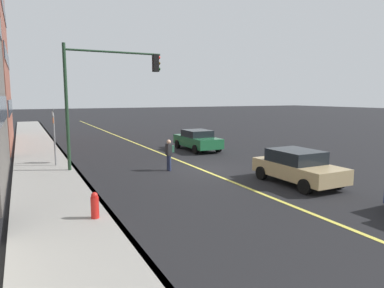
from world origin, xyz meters
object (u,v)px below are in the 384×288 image
(car_tan, at_px, (297,166))
(fire_hydrant, at_px, (95,208))
(pedestrian_with_backpack, at_px, (169,153))
(street_sign_post, at_px, (54,134))
(car_green, at_px, (197,140))
(traffic_light_mast, at_px, (104,85))

(car_tan, bearing_deg, fire_hydrant, 95.73)
(pedestrian_with_backpack, height_order, street_sign_post, street_sign_post)
(fire_hydrant, bearing_deg, street_sign_post, 1.94)
(car_green, height_order, traffic_light_mast, traffic_light_mast)
(pedestrian_with_backpack, bearing_deg, traffic_light_mast, 59.61)
(traffic_light_mast, xyz_separation_m, street_sign_post, (1.55, 2.31, -2.50))
(street_sign_post, bearing_deg, traffic_light_mast, -123.76)
(pedestrian_with_backpack, relative_size, street_sign_post, 0.52)
(car_green, distance_m, car_tan, 10.28)
(fire_hydrant, bearing_deg, car_tan, -84.27)
(car_green, bearing_deg, street_sign_post, 102.73)
(car_green, bearing_deg, car_tan, 177.47)
(traffic_light_mast, height_order, fire_hydrant, traffic_light_mast)
(traffic_light_mast, relative_size, street_sign_post, 2.03)
(car_tan, bearing_deg, traffic_light_mast, 45.62)
(pedestrian_with_backpack, bearing_deg, street_sign_post, 58.06)
(pedestrian_with_backpack, bearing_deg, car_tan, -141.58)
(pedestrian_with_backpack, distance_m, traffic_light_mast, 4.70)
(car_green, bearing_deg, pedestrian_with_backpack, 140.75)
(car_tan, distance_m, street_sign_post, 12.19)
(pedestrian_with_backpack, xyz_separation_m, fire_hydrant, (-5.80, 4.82, -0.45))
(car_green, distance_m, street_sign_post, 9.78)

